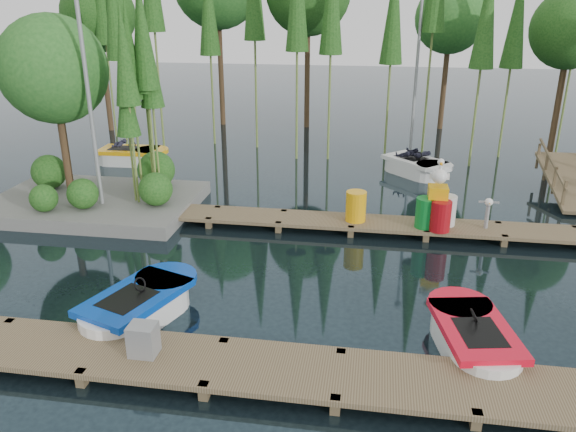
# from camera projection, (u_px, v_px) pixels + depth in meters

# --- Properties ---
(ground_plane) EXTENTS (90.00, 90.00, 0.00)m
(ground_plane) POSITION_uv_depth(u_px,v_px,m) (265.00, 263.00, 13.95)
(ground_plane) COLOR #1A2A31
(near_dock) EXTENTS (18.00, 1.50, 0.50)m
(near_dock) POSITION_uv_depth(u_px,v_px,m) (214.00, 364.00, 9.72)
(near_dock) COLOR brown
(near_dock) RESTS_ON ground
(far_dock) EXTENTS (15.00, 1.20, 0.50)m
(far_dock) POSITION_uv_depth(u_px,v_px,m) (316.00, 220.00, 16.02)
(far_dock) COLOR brown
(far_dock) RESTS_ON ground
(island) EXTENTS (6.20, 4.20, 6.75)m
(island) POSITION_uv_depth(u_px,v_px,m) (78.00, 105.00, 16.75)
(island) COLOR slate
(island) RESTS_ON ground
(tree_screen) EXTENTS (34.42, 18.53, 10.31)m
(tree_screen) POSITION_uv_depth(u_px,v_px,m) (264.00, 0.00, 21.80)
(tree_screen) COLOR #47321E
(tree_screen) RESTS_ON ground
(lamp_island) EXTENTS (0.30, 0.30, 7.25)m
(lamp_island) POSITION_uv_depth(u_px,v_px,m) (85.00, 72.00, 15.52)
(lamp_island) COLOR gray
(lamp_island) RESTS_ON ground
(lamp_rear) EXTENTS (0.30, 0.30, 7.25)m
(lamp_rear) POSITION_uv_depth(u_px,v_px,m) (418.00, 50.00, 21.95)
(lamp_rear) COLOR gray
(lamp_rear) RESTS_ON ground
(ramp) EXTENTS (1.50, 3.94, 1.49)m
(ramp) POSITION_uv_depth(u_px,v_px,m) (572.00, 180.00, 18.41)
(ramp) COLOR brown
(ramp) RESTS_ON ground
(boat_blue) EXTENTS (2.20, 3.15, 0.97)m
(boat_blue) POSITION_uv_depth(u_px,v_px,m) (139.00, 307.00, 11.43)
(boat_blue) COLOR white
(boat_blue) RESTS_ON ground
(boat_red) EXTENTS (1.72, 2.91, 0.92)m
(boat_red) POSITION_uv_depth(u_px,v_px,m) (473.00, 339.00, 10.38)
(boat_red) COLOR white
(boat_red) RESTS_ON ground
(boat_yellow_far) EXTENTS (2.94, 1.41, 1.45)m
(boat_yellow_far) POSITION_uv_depth(u_px,v_px,m) (130.00, 156.00, 22.34)
(boat_yellow_far) COLOR white
(boat_yellow_far) RESTS_ON ground
(boat_white_far) EXTENTS (2.94, 2.99, 1.37)m
(boat_white_far) POSITION_uv_depth(u_px,v_px,m) (416.00, 167.00, 20.90)
(boat_white_far) COLOR white
(boat_white_far) RESTS_ON ground
(utility_cabinet) EXTENTS (0.48, 0.40, 0.58)m
(utility_cabinet) POSITION_uv_depth(u_px,v_px,m) (143.00, 340.00, 9.77)
(utility_cabinet) COLOR gray
(utility_cabinet) RESTS_ON near_dock
(yellow_barrel) EXTENTS (0.57, 0.57, 0.85)m
(yellow_barrel) POSITION_uv_depth(u_px,v_px,m) (356.00, 206.00, 15.68)
(yellow_barrel) COLOR #EFA50C
(yellow_barrel) RESTS_ON far_dock
(drum_cluster) EXTENTS (1.11, 1.02, 1.92)m
(drum_cluster) POSITION_uv_depth(u_px,v_px,m) (438.00, 208.00, 15.17)
(drum_cluster) COLOR #0C7426
(drum_cluster) RESTS_ON far_dock
(seagull_post) EXTENTS (0.53, 0.29, 0.86)m
(seagull_post) POSITION_uv_depth(u_px,v_px,m) (488.00, 208.00, 15.10)
(seagull_post) COLOR gray
(seagull_post) RESTS_ON far_dock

